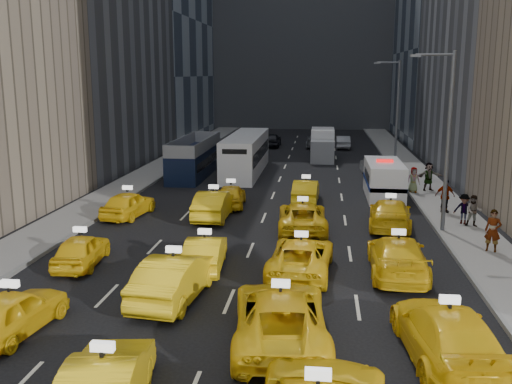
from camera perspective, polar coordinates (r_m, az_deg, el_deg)
ground at (r=18.79m, az=-3.71°, el=-13.17°), size 160.00×160.00×0.00m
sidewalk_west at (r=44.62m, az=-11.28°, el=1.42°), size 3.00×90.00×0.15m
sidewalk_east at (r=43.11m, az=16.35°, el=0.81°), size 3.00×90.00×0.15m
curb_west at (r=44.19m, az=-9.49°, el=1.41°), size 0.15×90.00×0.18m
curb_east at (r=42.89m, az=14.44°, el=0.88°), size 0.15×90.00×0.18m
streetlight_near at (r=29.53m, az=18.49°, el=5.34°), size 2.15×0.22×9.00m
streetlight_far at (r=49.22m, az=13.81°, el=7.95°), size 2.15×0.22×9.00m
taxi_4 at (r=19.41m, az=-23.17°, el=-11.01°), size 2.23×4.39×1.43m
taxi_5 at (r=20.65m, az=-8.15°, el=-8.45°), size 2.27×5.15×1.64m
taxi_6 at (r=17.41m, az=2.47°, el=-12.32°), size 3.27×6.12×1.64m
taxi_7 at (r=17.16m, az=18.58°, el=-13.35°), size 2.80×5.79×1.62m
taxi_8 at (r=25.06m, az=-17.07°, el=-5.56°), size 1.94×4.08×1.35m
taxi_9 at (r=23.68m, az=-5.11°, el=-6.06°), size 1.77×4.27×1.37m
taxi_10 at (r=23.11m, az=4.53°, el=-6.43°), size 2.72×5.29×1.43m
taxi_11 at (r=23.53m, az=13.96°, el=-6.24°), size 2.34×5.45×1.57m
taxi_12 at (r=32.74m, az=-12.66°, el=-1.20°), size 2.29×4.49×1.46m
taxi_13 at (r=31.69m, az=-4.23°, el=-1.26°), size 1.70×4.80×1.58m
taxi_14 at (r=29.29m, az=4.67°, el=-2.48°), size 2.69×5.34×1.45m
taxi_15 at (r=30.50m, az=13.25°, el=-2.14°), size 2.61×5.37×1.51m
taxi_16 at (r=34.46m, az=-2.51°, el=-0.35°), size 1.90×4.14×1.38m
taxi_17 at (r=35.70m, az=5.01°, el=0.08°), size 1.65×4.36×1.42m
nypd_van at (r=37.92m, az=12.67°, el=1.16°), size 2.83×5.99×2.48m
double_decker at (r=45.23m, az=-6.14°, el=3.49°), size 3.16×10.27×2.94m
city_bus at (r=45.98m, az=-1.02°, el=3.80°), size 3.99×12.25×3.11m
box_truck at (r=53.68m, az=6.67°, el=4.70°), size 2.64×6.32×2.82m
misc_car_0 at (r=45.75m, az=11.81°, el=2.53°), size 2.13×4.78×1.52m
misc_car_1 at (r=59.59m, az=-2.04°, el=4.84°), size 2.65×5.36×1.46m
misc_car_2 at (r=62.51m, az=6.09°, el=5.13°), size 2.30×5.26×1.51m
misc_car_3 at (r=62.81m, az=1.60°, el=5.24°), size 1.84×4.55×1.55m
misc_car_4 at (r=62.16m, az=8.69°, el=4.96°), size 1.47×4.15×1.36m
pedestrian_0 at (r=27.36m, az=22.61°, el=-3.58°), size 0.82×0.70×1.90m
pedestrian_1 at (r=31.44m, az=20.95°, el=-1.78°), size 0.87×0.59×1.65m
pedestrian_2 at (r=31.83m, az=20.08°, el=-1.60°), size 1.12×0.77×1.60m
pedestrian_3 at (r=34.06m, az=18.36°, el=-0.37°), size 1.19×0.68×1.92m
pedestrian_4 at (r=39.25m, az=15.47°, el=1.19°), size 0.87×0.53×1.70m
pedestrian_5 at (r=40.15m, az=16.89°, el=1.49°), size 1.85×0.98×1.91m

